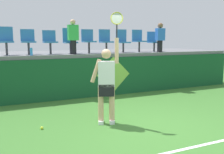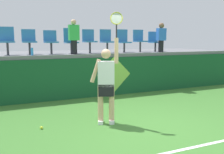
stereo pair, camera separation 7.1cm
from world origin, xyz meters
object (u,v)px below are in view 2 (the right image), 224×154
at_px(stadium_chair_5, 107,40).
at_px(stadium_chair_4, 89,40).
at_px(stadium_chair_0, 7,39).
at_px(spectator_0, 74,36).
at_px(tennis_player, 106,82).
at_px(tennis_ball, 42,128).
at_px(stadium_chair_3, 71,40).
at_px(water_bottle, 32,52).
at_px(stadium_chair_6, 123,40).
at_px(spectator_1, 161,37).
at_px(stadium_chair_2, 51,40).
at_px(stadium_chair_8, 154,40).
at_px(stadium_chair_1, 29,40).
at_px(stadium_chair_7, 139,39).

bearing_deg(stadium_chair_5, stadium_chair_4, -179.77).
relative_size(stadium_chair_0, spectator_0, 0.78).
relative_size(tennis_player, tennis_ball, 38.96).
bearing_deg(spectator_0, tennis_player, -91.32).
distance_m(stadium_chair_0, stadium_chair_5, 3.41).
height_order(stadium_chair_3, stadium_chair_5, stadium_chair_3).
bearing_deg(water_bottle, stadium_chair_4, 15.43).
relative_size(stadium_chair_3, stadium_chair_5, 1.03).
xyz_separation_m(stadium_chair_4, stadium_chair_6, (1.38, 0.01, -0.01)).
bearing_deg(spectator_1, stadium_chair_3, 172.26).
height_order(stadium_chair_2, spectator_0, spectator_0).
distance_m(tennis_player, stadium_chair_2, 3.58).
distance_m(stadium_chair_0, stadium_chair_3, 2.05).
relative_size(water_bottle, stadium_chair_0, 0.27).
relative_size(water_bottle, spectator_0, 0.21).
xyz_separation_m(stadium_chair_3, stadium_chair_8, (3.45, -0.01, -0.03)).
relative_size(tennis_player, stadium_chair_6, 2.96).
xyz_separation_m(stadium_chair_3, stadium_chair_4, (0.68, -0.01, 0.00)).
height_order(stadium_chair_1, stadium_chair_6, stadium_chair_6).
bearing_deg(tennis_player, water_bottle, 114.70).
bearing_deg(water_bottle, stadium_chair_8, 6.69).
height_order(stadium_chair_3, stadium_chair_6, stadium_chair_3).
xyz_separation_m(tennis_player, stadium_chair_2, (-0.62, 3.40, 0.94)).
xyz_separation_m(stadium_chair_6, stadium_chair_7, (0.70, -0.00, 0.02)).
xyz_separation_m(tennis_ball, stadium_chair_6, (3.59, 3.20, 1.91)).
bearing_deg(water_bottle, spectator_0, 5.84).
relative_size(tennis_player, stadium_chair_0, 2.88).
bearing_deg(tennis_player, stadium_chair_0, 120.21).
bearing_deg(stadium_chair_6, stadium_chair_8, -0.27).
height_order(stadium_chair_4, spectator_0, spectator_0).
distance_m(stadium_chair_2, stadium_chair_4, 1.37).
relative_size(stadium_chair_5, spectator_0, 0.75).
xyz_separation_m(stadium_chair_0, stadium_chair_3, (2.05, 0.00, -0.02)).
height_order(stadium_chair_1, spectator_1, spectator_1).
relative_size(tennis_ball, stadium_chair_4, 0.08).
bearing_deg(stadium_chair_7, stadium_chair_5, 179.93).
distance_m(stadium_chair_0, spectator_1, 5.53).
bearing_deg(stadium_chair_4, stadium_chair_5, 0.23).
height_order(stadium_chair_4, stadium_chair_7, stadium_chair_7).
xyz_separation_m(tennis_player, water_bottle, (-1.31, 2.84, 0.60)).
distance_m(stadium_chair_8, spectator_0, 3.48).
xyz_separation_m(stadium_chair_4, stadium_chair_8, (2.77, -0.00, -0.04)).
distance_m(stadium_chair_5, spectator_0, 1.43).
distance_m(stadium_chair_5, stadium_chair_6, 0.70).
height_order(water_bottle, stadium_chair_8, stadium_chair_8).
height_order(stadium_chair_4, stadium_chair_5, stadium_chair_5).
relative_size(tennis_player, stadium_chair_4, 3.02).
height_order(stadium_chair_0, stadium_chair_5, stadium_chair_0).
bearing_deg(stadium_chair_0, spectator_0, -11.82).
bearing_deg(tennis_player, stadium_chair_1, 111.24).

